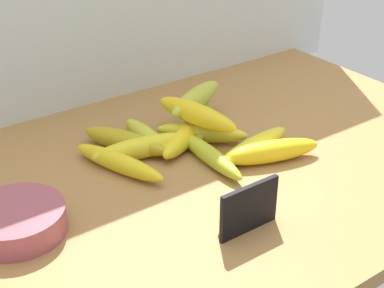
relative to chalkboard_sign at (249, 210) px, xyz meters
The scene contains 15 objects.
counter_top 23.16cm from the chalkboard_sign, 59.42° to the left, with size 110.00×76.00×3.00cm, color #A57641.
chalkboard_sign is the anchor object (origin of this frame).
fruit_bowl 36.31cm from the chalkboard_sign, 145.22° to the left, with size 15.45×15.45×4.29cm, color #9F4B58.
banana_0 33.32cm from the chalkboard_sign, 87.20° to the left, with size 16.30×3.71×3.71cm, color gold.
banana_1 22.26cm from the chalkboard_sign, 38.68° to the left, with size 19.92×4.31×4.31cm, color yellow.
banana_2 29.36cm from the chalkboard_sign, 92.59° to the left, with size 20.83×4.22×4.22cm, color yellow.
banana_3 30.39cm from the chalkboard_sign, 66.86° to the left, with size 18.62×3.93×3.93cm, color yellow.
banana_4 28.72cm from the chalkboard_sign, 106.03° to the left, with size 20.77×3.67×3.67cm, color yellow.
banana_5 24.13cm from the chalkboard_sign, 47.39° to the left, with size 20.50×3.64×3.64cm, color yellow.
banana_6 21.85cm from the chalkboard_sign, 69.64° to the left, with size 20.72×3.38×3.38cm, color gold.
banana_7 28.81cm from the chalkboard_sign, 75.93° to the left, with size 16.25×3.94×3.94cm, color yellow.
banana_8 37.30cm from the chalkboard_sign, 64.73° to the left, with size 20.64×3.89×3.89cm, color #B0BC34.
banana_9 33.72cm from the chalkboard_sign, 95.30° to the left, with size 18.81×4.22×4.22cm, color #B59D19.
banana_10 30.62cm from the chalkboard_sign, 69.64° to the left, with size 19.89×4.34×4.34cm, color yellow.
banana_11 37.89cm from the chalkboard_sign, 66.78° to the left, with size 18.47×4.35×4.35cm, color gold.
Camera 1 is at (-60.88, -73.63, 59.01)cm, focal length 53.52 mm.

